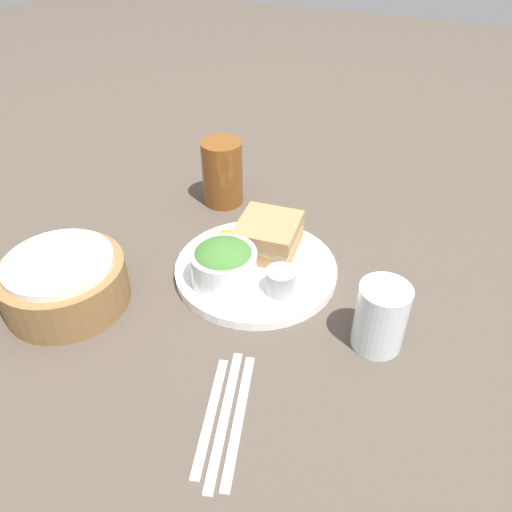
{
  "coord_description": "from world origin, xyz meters",
  "views": [
    {
      "loc": [
        -0.59,
        -0.27,
        0.54
      ],
      "look_at": [
        0.0,
        0.0,
        0.04
      ],
      "focal_mm": 35.0,
      "sensor_mm": 36.0,
      "label": 1
    }
  ],
  "objects": [
    {
      "name": "dressing_cup",
      "position": [
        -0.04,
        -0.06,
        0.04
      ],
      "size": [
        0.05,
        0.05,
        0.04
      ],
      "primitive_type": "cylinder",
      "color": "#99999E",
      "rests_on": "plate"
    },
    {
      "name": "water_glass",
      "position": [
        -0.07,
        -0.22,
        0.05
      ],
      "size": [
        0.07,
        0.07,
        0.1
      ],
      "primitive_type": "cylinder",
      "color": "silver",
      "rests_on": "ground_plane"
    },
    {
      "name": "fork",
      "position": [
        -0.27,
        -0.1,
        0.0
      ],
      "size": [
        0.19,
        0.07,
        0.01
      ],
      "primitive_type": "cube",
      "rotation": [
        0.0,
        0.0,
        3.43
      ],
      "color": "silver",
      "rests_on": "ground_plane"
    },
    {
      "name": "drink_glass",
      "position": [
        0.19,
        0.16,
        0.07
      ],
      "size": [
        0.08,
        0.08,
        0.13
      ],
      "primitive_type": "cylinder",
      "color": "brown",
      "rests_on": "ground_plane"
    },
    {
      "name": "sandwich",
      "position": [
        0.05,
        -0.0,
        0.04
      ],
      "size": [
        0.12,
        0.11,
        0.06
      ],
      "color": "#A37A4C",
      "rests_on": "plate"
    },
    {
      "name": "orange_wedge",
      "position": [
        0.02,
        0.06,
        0.04
      ],
      "size": [
        0.04,
        0.04,
        0.04
      ],
      "primitive_type": "sphere",
      "color": "orange",
      "rests_on": "plate"
    },
    {
      "name": "salad_bowl",
      "position": [
        -0.06,
        0.03,
        0.05
      ],
      "size": [
        0.11,
        0.11,
        0.07
      ],
      "color": "white",
      "rests_on": "plate"
    },
    {
      "name": "ground_plane",
      "position": [
        0.0,
        0.0,
        0.0
      ],
      "size": [
        4.0,
        4.0,
        0.0
      ],
      "primitive_type": "plane",
      "color": "#4C4238"
    },
    {
      "name": "knife",
      "position": [
        -0.27,
        -0.08,
        0.0
      ],
      "size": [
        0.2,
        0.07,
        0.01
      ],
      "primitive_type": "cube",
      "rotation": [
        0.0,
        0.0,
        3.43
      ],
      "color": "silver",
      "rests_on": "ground_plane"
    },
    {
      "name": "bread_basket",
      "position": [
        -0.19,
        0.24,
        0.04
      ],
      "size": [
        0.19,
        0.19,
        0.08
      ],
      "color": "olive",
      "rests_on": "ground_plane"
    },
    {
      "name": "spoon",
      "position": [
        -0.28,
        -0.06,
        0.0
      ],
      "size": [
        0.17,
        0.06,
        0.01
      ],
      "primitive_type": "cube",
      "rotation": [
        0.0,
        0.0,
        3.43
      ],
      "color": "silver",
      "rests_on": "ground_plane"
    },
    {
      "name": "plate",
      "position": [
        0.0,
        0.0,
        0.01
      ],
      "size": [
        0.27,
        0.27,
        0.02
      ],
      "primitive_type": "cylinder",
      "color": "white",
      "rests_on": "ground_plane"
    }
  ]
}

